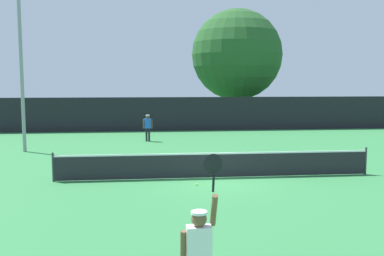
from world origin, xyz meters
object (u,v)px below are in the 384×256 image
light_pole (21,57)px  large_tree (237,55)px  tennis_ball (197,184)px  player_receiving (148,125)px  parked_car_near (82,114)px  player_serving (200,247)px

light_pole → large_tree: bearing=45.5°
tennis_ball → large_tree: bearing=74.8°
player_receiving → parked_car_near: 13.59m
player_serving → light_pole: bearing=113.2°
player_serving → player_receiving: player_serving is taller
light_pole → parked_car_near: bearing=87.5°
light_pole → parked_car_near: (0.67, 15.55, -4.07)m
player_serving → tennis_ball: bearing=83.6°
player_receiving → tennis_ball: player_receiving is taller
parked_car_near → light_pole: bearing=-97.1°
player_serving → parked_car_near: (-6.45, 32.14, -0.34)m
large_tree → light_pole: bearing=-134.5°
tennis_ball → player_serving: bearing=-96.4°
player_serving → tennis_ball: (0.94, 8.40, -1.09)m
large_tree → parked_car_near: large_tree is taller
large_tree → parked_car_near: 14.54m
player_receiving → tennis_ball: size_ratio=23.74×
light_pole → parked_car_near: size_ratio=1.97×
light_pole → player_serving: bearing=-66.8°
light_pole → large_tree: 20.31m
parked_car_near → tennis_ball: bearing=-77.3°
player_receiving → parked_car_near: size_ratio=0.37×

